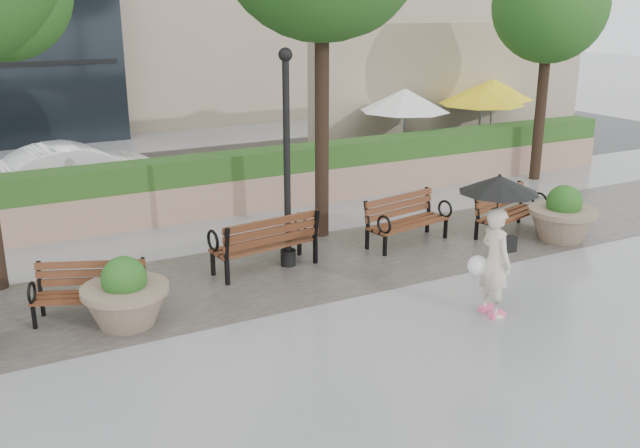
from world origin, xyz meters
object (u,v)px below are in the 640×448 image
planter_right (563,219)px  bench_1 (91,304)px  lamppost (287,175)px  car_right (77,170)px  pedestrian (496,232)px  bench_4 (509,221)px  planter_left (126,299)px  bench_3 (407,230)px  bench_2 (265,254)px

planter_right → bench_1: bearing=176.4°
planter_right → lamppost: lamppost is taller
car_right → pedestrian: size_ratio=1.85×
lamppost → pedestrian: 3.84m
lamppost → planter_right: bearing=-13.1°
bench_4 → planter_left: bearing=168.3°
bench_1 → bench_3: 6.26m
bench_3 → planter_right: size_ratio=1.39×
planter_left → planter_right: size_ratio=0.94×
lamppost → bench_1: bearing=-169.0°
bench_1 → planter_left: 0.62m
car_right → bench_3: bearing=-151.6°
bench_3 → pedestrian: bearing=-113.4°
bench_2 → planter_left: 2.97m
bench_1 → bench_3: bearing=28.7°
bench_1 → planter_right: (9.10, -0.57, 0.19)m
bench_4 → pedestrian: 4.27m
bench_3 → bench_4: size_ratio=1.02×
planter_left → pedestrian: pedestrian is taller
bench_3 → planter_left: size_ratio=1.47×
bench_3 → lamppost: (-2.60, 0.01, 1.42)m
bench_4 → lamppost: 5.04m
planter_left → lamppost: 3.62m
bench_3 → bench_4: (2.22, -0.46, -0.01)m
pedestrian → planter_left: bearing=70.4°
bench_3 → car_right: size_ratio=0.47×
bench_2 → bench_3: bearing=172.9°
bench_2 → pedestrian: size_ratio=0.91×
car_right → pedestrian: pedestrian is taller
bench_3 → planter_left: bearing=-179.7°
bench_1 → bench_2: bench_2 is taller
bench_3 → lamppost: 2.96m
pedestrian → bench_2: bearing=38.6°
planter_right → pedestrian: (-3.64, -2.07, 0.88)m
bench_2 → bench_4: bearing=168.0°
planter_left → car_right: size_ratio=0.32×
planter_left → car_right: car_right is taller
bench_1 → planter_left: size_ratio=1.35×
planter_right → car_right: car_right is taller
bench_2 → bench_3: size_ratio=1.06×
bench_2 → bench_4: bench_2 is taller
planter_left → pedestrian: 5.58m
bench_1 → planter_right: planter_right is taller
bench_2 → car_right: 7.07m
bench_2 → bench_4: size_ratio=1.08×
bench_3 → car_right: 8.47m
lamppost → pedestrian: size_ratio=1.78×
bench_1 → bench_2: (3.17, 0.70, 0.05)m
planter_left → bench_4: bearing=4.7°
planter_right → bench_3: bearing=156.3°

